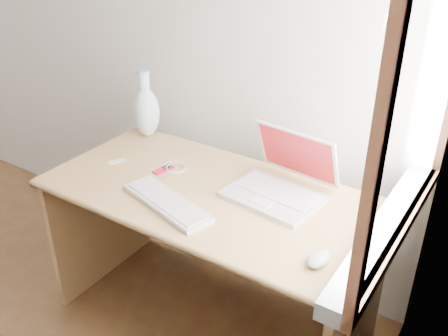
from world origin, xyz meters
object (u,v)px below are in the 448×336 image
Objects in this scene: laptop at (279,181)px; vase at (146,110)px; external_keyboard at (167,202)px; desk at (220,222)px.

vase is at bearing 176.80° from laptop.
vase is at bearing 152.67° from external_keyboard.
laptop is at bearing 12.79° from desk.
vase is (-0.56, 0.19, 0.34)m from desk.
laptop is 1.17× the size of vase.
desk is 0.36m from laptop.
vase is at bearing 160.94° from desk.
vase reaches higher than desk.
desk is at bearing -19.06° from vase.
laptop is 0.82m from vase.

